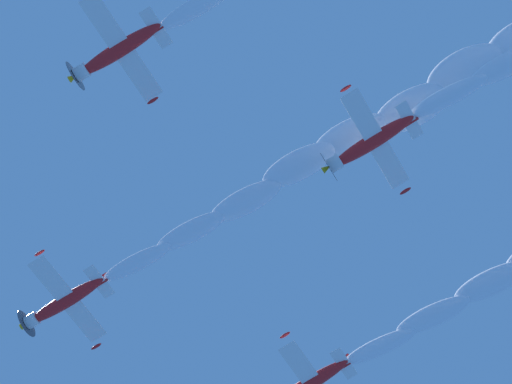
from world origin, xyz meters
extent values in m
ellipsoid|color=red|center=(-5.05, 5.26, 84.33)|extent=(7.64, 2.80, 1.96)
cylinder|color=white|center=(-8.42, 5.84, 84.04)|extent=(1.33, 1.55, 1.48)
cone|color=yellow|center=(-9.14, 5.97, 83.98)|extent=(0.93, 0.79, 0.72)
cylinder|color=#3F3F47|center=(-8.97, 5.94, 83.99)|extent=(0.77, 3.00, 3.07)
cube|color=white|center=(-4.82, 5.18, 84.16)|extent=(3.15, 9.48, 2.23)
ellipsoid|color=red|center=(-5.67, 0.71, 85.11)|extent=(1.07, 0.50, 0.40)
ellipsoid|color=red|center=(-3.97, 9.66, 83.21)|extent=(1.07, 0.50, 0.40)
cube|color=white|center=(-1.83, 4.72, 84.65)|extent=(1.57, 3.48, 0.89)
cube|color=red|center=(-1.78, 4.83, 85.21)|extent=(1.39, 0.59, 1.34)
ellipsoid|color=#1E232D|center=(-5.40, 5.42, 84.75)|extent=(1.88, 1.21, 1.01)
ellipsoid|color=red|center=(7.78, -13.35, 82.69)|extent=(7.64, 2.78, 1.98)
cylinder|color=white|center=(4.41, -12.76, 82.38)|extent=(1.33, 1.53, 1.47)
cone|color=yellow|center=(3.69, -12.64, 82.31)|extent=(0.93, 0.78, 0.72)
cylinder|color=#3F3F47|center=(3.85, -12.67, 82.33)|extent=(0.78, 2.96, 3.03)
cube|color=white|center=(8.01, -13.42, 82.52)|extent=(3.15, 9.51, 2.07)
ellipsoid|color=red|center=(8.86, -8.93, 81.65)|extent=(1.07, 0.50, 0.41)
cube|color=white|center=(11.00, -13.89, 83.03)|extent=(1.58, 3.49, 0.84)
cube|color=red|center=(11.04, -13.79, 83.59)|extent=(1.39, 0.57, 1.35)
ellipsoid|color=#1E232D|center=(7.42, -13.20, 83.11)|extent=(1.88, 1.20, 1.00)
ellipsoid|color=red|center=(12.20, 18.50, 81.85)|extent=(7.64, 2.87, 2.11)
cube|color=white|center=(12.44, 18.42, 81.69)|extent=(3.14, 9.43, 2.53)
ellipsoid|color=red|center=(11.56, 13.98, 82.77)|extent=(1.08, 0.51, 0.43)
cube|color=white|center=(15.42, 17.96, 82.24)|extent=(1.57, 3.47, 1.00)
cube|color=red|center=(15.46, 18.09, 82.79)|extent=(1.41, 0.63, 1.36)
ellipsoid|color=#1E232D|center=(11.84, 18.67, 82.26)|extent=(1.89, 1.24, 1.05)
ellipsoid|color=red|center=(23.81, 0.09, 81.90)|extent=(7.64, 2.88, 2.15)
cylinder|color=white|center=(20.45, 0.67, 81.53)|extent=(1.36, 1.58, 1.53)
cone|color=yellow|center=(19.73, 0.80, 81.45)|extent=(0.95, 0.81, 0.76)
cylinder|color=#3F3F47|center=(19.89, 0.77, 81.47)|extent=(0.84, 3.06, 3.14)
cube|color=white|center=(24.04, 0.01, 81.74)|extent=(3.13, 9.42, 2.59)
ellipsoid|color=red|center=(23.16, -4.42, 82.85)|extent=(1.08, 0.52, 0.43)
ellipsoid|color=red|center=(24.93, 4.44, 80.63)|extent=(1.08, 0.52, 0.43)
cube|color=white|center=(27.02, -0.45, 82.30)|extent=(1.57, 3.47, 1.03)
cube|color=red|center=(27.06, -0.32, 82.85)|extent=(1.42, 0.64, 1.36)
ellipsoid|color=#1E232D|center=(23.45, 0.27, 82.31)|extent=(1.89, 1.24, 1.06)
ellipsoid|color=white|center=(1.77, 4.28, 84.95)|extent=(7.06, 2.63, 2.03)
ellipsoid|color=white|center=(6.97, 3.40, 85.40)|extent=(7.15, 2.97, 2.37)
ellipsoid|color=white|center=(12.21, 2.53, 85.62)|extent=(7.23, 3.31, 2.70)
ellipsoid|color=white|center=(17.43, 1.19, 86.02)|extent=(7.31, 3.65, 3.04)
ellipsoid|color=white|center=(22.14, 0.56, 86.68)|extent=(7.40, 3.98, 3.38)
ellipsoid|color=white|center=(27.78, 0.07, 86.98)|extent=(7.48, 4.32, 3.71)
ellipsoid|color=white|center=(32.85, -1.32, 87.40)|extent=(7.57, 4.66, 4.05)
ellipsoid|color=white|center=(14.47, -14.29, 83.15)|extent=(7.06, 2.63, 2.03)
ellipsoid|color=white|center=(18.76, 17.56, 82.41)|extent=(7.06, 2.63, 2.03)
ellipsoid|color=white|center=(23.83, 16.48, 82.68)|extent=(7.15, 2.97, 2.37)
ellipsoid|color=white|center=(29.33, 15.46, 83.09)|extent=(7.23, 3.31, 2.70)
ellipsoid|color=white|center=(30.42, -1.13, 82.60)|extent=(7.06, 2.63, 2.03)
ellipsoid|color=white|center=(35.60, -1.88, 82.99)|extent=(7.15, 2.97, 2.37)
camera|label=1|loc=(23.02, -24.38, 2.05)|focal=74.32mm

